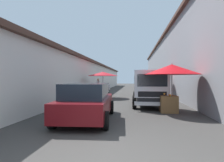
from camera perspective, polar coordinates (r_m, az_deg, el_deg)
ground at (r=16.79m, az=5.21°, el=-4.87°), size 90.00×90.00×0.00m
building_left_whitewash at (r=20.52m, az=-15.22°, el=1.09°), size 49.80×7.50×3.53m
building_right_concrete at (r=20.14m, az=26.66°, el=5.16°), size 49.80×7.50×6.42m
fruit_stall_far_left at (r=9.11m, az=18.41°, el=2.14°), size 2.65×2.65×2.41m
fruit_stall_near_right at (r=15.48m, az=13.87°, el=0.77°), size 2.22×2.22×2.14m
fruit_stall_near_left at (r=15.22m, az=-3.02°, el=1.40°), size 2.59×2.59×2.30m
hatchback_car at (r=7.16m, az=-7.97°, el=-6.46°), size 4.01×2.12×1.45m
delivery_truck at (r=10.52m, az=11.99°, el=-2.52°), size 4.93×1.99×2.08m
vendor_by_crates at (r=16.84m, az=-4.47°, el=-1.54°), size 0.61×0.37×1.67m
parked_scooter at (r=19.48m, az=-1.55°, el=-2.77°), size 1.69×0.43×1.14m
plastic_stool at (r=15.56m, az=8.36°, el=-4.11°), size 0.30×0.30×0.43m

